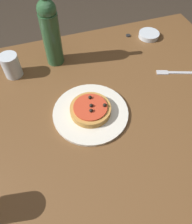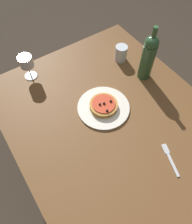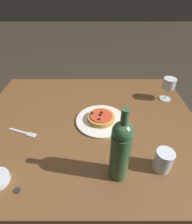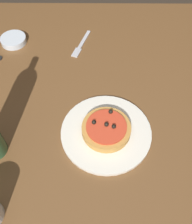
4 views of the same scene
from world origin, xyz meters
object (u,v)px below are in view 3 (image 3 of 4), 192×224
at_px(dinner_plate, 102,120).
at_px(fork, 25,133).
at_px(dining_table, 88,132).
at_px(wine_bottle, 121,151).
at_px(pizza, 102,117).
at_px(water_cup, 164,161).
at_px(wine_glass, 170,85).
at_px(bottle_cap, 18,190).

bearing_deg(dinner_plate, fork, -166.75).
bearing_deg(dining_table, wine_bottle, -67.81).
bearing_deg(pizza, dining_table, -179.60).
xyz_separation_m(dining_table, water_cup, (0.34, -0.32, 0.14)).
distance_m(pizza, fork, 0.43).
xyz_separation_m(wine_glass, fork, (-0.87, -0.33, -0.11)).
height_order(dining_table, wine_glass, wine_glass).
height_order(dining_table, water_cup, water_cup).
height_order(fork, bottle_cap, bottle_cap).
height_order(pizza, fork, pizza).
distance_m(dining_table, bottle_cap, 0.51).
xyz_separation_m(dining_table, fork, (-0.34, -0.10, 0.09)).
xyz_separation_m(wine_bottle, bottle_cap, (-0.40, -0.08, -0.15)).
relative_size(pizza, fork, 0.94).
xyz_separation_m(pizza, wine_bottle, (0.06, -0.35, 0.13)).
relative_size(dining_table, wine_glass, 8.31).
relative_size(pizza, bottle_cap, 6.52).
distance_m(dining_table, wine_glass, 0.61).
xyz_separation_m(dinner_plate, pizza, (-0.00, -0.00, 0.02)).
distance_m(dining_table, wine_bottle, 0.44).
height_order(dinner_plate, bottle_cap, dinner_plate).
distance_m(dinner_plate, pizza, 0.02).
relative_size(dining_table, fork, 7.74).
bearing_deg(dinner_plate, bottle_cap, -128.94).
bearing_deg(wine_bottle, pizza, 100.22).
xyz_separation_m(dining_table, pizza, (0.08, 0.00, 0.11)).
relative_size(wine_bottle, water_cup, 3.37).
bearing_deg(wine_bottle, dinner_plate, 100.18).
relative_size(wine_bottle, fork, 2.08).
bearing_deg(fork, wine_glass, 40.53).
xyz_separation_m(dinner_plate, bottle_cap, (-0.34, -0.42, -0.00)).
height_order(wine_bottle, water_cup, wine_bottle).
relative_size(dinner_plate, pizza, 1.87).
height_order(water_cup, bottle_cap, water_cup).
distance_m(water_cup, bottle_cap, 0.61).
bearing_deg(fork, bottle_cap, -56.71).
bearing_deg(pizza, wine_glass, 27.64).
bearing_deg(wine_glass, bottle_cap, -140.22).
xyz_separation_m(wine_bottle, water_cup, (0.20, 0.03, -0.10)).
height_order(pizza, wine_bottle, wine_bottle).
height_order(dinner_plate, pizza, pizza).
bearing_deg(wine_glass, pizza, -152.36).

